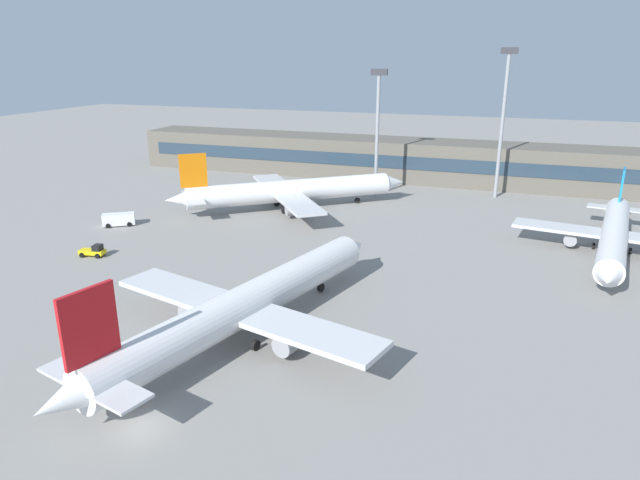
# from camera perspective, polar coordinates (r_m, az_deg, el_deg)

# --- Properties ---
(ground_plane) EXTENTS (400.00, 400.00, 0.00)m
(ground_plane) POSITION_cam_1_polar(r_m,az_deg,el_deg) (79.62, -0.55, -1.99)
(ground_plane) COLOR gray
(terminal_building) EXTENTS (126.67, 12.13, 9.00)m
(terminal_building) POSITION_cam_1_polar(r_m,az_deg,el_deg) (131.76, 7.91, 8.09)
(terminal_building) COLOR #5B564C
(terminal_building) RESTS_ON ground_plane
(airplane_near) EXTENTS (32.08, 45.18, 11.36)m
(airplane_near) POSITION_cam_1_polar(r_m,az_deg,el_deg) (58.42, -7.18, -6.33)
(airplane_near) COLOR silver
(airplane_near) RESTS_ON ground_plane
(airplane_mid) EXTENTS (28.22, 40.10, 9.94)m
(airplane_mid) POSITION_cam_1_polar(r_m,az_deg,el_deg) (90.41, 27.63, 0.39)
(airplane_mid) COLOR white
(airplane_mid) RESTS_ON ground_plane
(airplane_far) EXTENTS (38.14, 31.90, 11.36)m
(airplane_far) POSITION_cam_1_polar(r_m,az_deg,el_deg) (104.79, -2.80, 5.00)
(airplane_far) COLOR white
(airplane_far) RESTS_ON ground_plane
(baggage_tug_yellow) EXTENTS (3.81, 2.32, 1.75)m
(baggage_tug_yellow) POSITION_cam_1_polar(r_m,az_deg,el_deg) (86.93, -21.94, -1.03)
(baggage_tug_yellow) COLOR yellow
(baggage_tug_yellow) RESTS_ON ground_plane
(service_van_white) EXTENTS (5.43, 4.56, 2.08)m
(service_van_white) POSITION_cam_1_polar(r_m,az_deg,el_deg) (100.79, -19.70, 1.99)
(service_van_white) COLOR white
(service_van_white) RESTS_ON ground_plane
(floodlight_tower_west) EXTENTS (3.20, 0.80, 28.75)m
(floodlight_tower_west) POSITION_cam_1_polar(r_m,az_deg,el_deg) (116.96, 18.06, 12.00)
(floodlight_tower_west) COLOR gray
(floodlight_tower_west) RESTS_ON ground_plane
(floodlight_tower_east) EXTENTS (3.20, 0.80, 24.85)m
(floodlight_tower_east) POSITION_cam_1_polar(r_m,az_deg,el_deg) (113.77, 5.84, 11.61)
(floodlight_tower_east) COLOR gray
(floodlight_tower_east) RESTS_ON ground_plane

